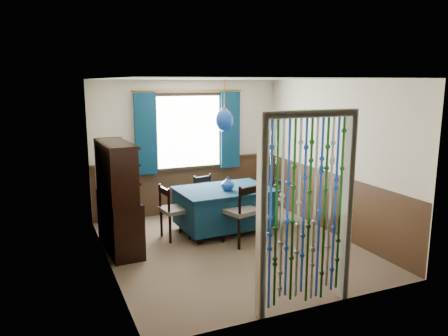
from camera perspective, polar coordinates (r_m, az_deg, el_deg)
name	(u,v)px	position (r m, az deg, el deg)	size (l,w,h in m)	color
floor	(232,247)	(6.73, 0.99, -10.24)	(4.00, 4.00, 0.00)	brown
ceiling	(232,79)	(6.26, 1.07, 11.58)	(4.00, 4.00, 0.00)	silver
wall_back	(188,147)	(8.21, -4.73, 2.71)	(3.60, 3.60, 0.00)	beige
wall_front	(310,199)	(4.67, 11.19, -4.02)	(3.60, 3.60, 0.00)	beige
wall_left	(106,176)	(5.88, -15.17, -1.05)	(4.00, 4.00, 0.00)	beige
wall_right	(333,158)	(7.29, 14.03, 1.33)	(4.00, 4.00, 0.00)	beige
wainscot_back	(189,186)	(8.34, -4.61, -2.40)	(3.60, 3.60, 0.00)	#3B2616
wainscot_front	(307,266)	(4.93, 10.75, -12.41)	(3.60, 3.60, 0.00)	#3B2616
wainscot_left	(110,231)	(6.08, -14.66, -7.96)	(4.00, 4.00, 0.00)	#3B2616
wainscot_right	(330,202)	(7.45, 13.67, -4.37)	(4.00, 4.00, 0.00)	#3B2616
window	(189,132)	(8.13, -4.65, 4.75)	(1.32, 0.12, 1.42)	black
doorway	(306,216)	(4.78, 10.69, -6.16)	(1.16, 0.12, 2.18)	silver
dining_table	(224,206)	(7.26, 0.03, -5.04)	(1.57, 1.12, 0.73)	#0D2C43
chair_near	(242,212)	(6.70, 2.37, -5.71)	(0.59, 0.57, 0.96)	black
chair_far	(206,197)	(7.82, -2.33, -3.81)	(0.46, 0.45, 0.81)	black
chair_left	(173,210)	(6.98, -6.64, -5.49)	(0.46, 0.48, 0.87)	black
chair_right	(270,200)	(7.64, 6.06, -4.18)	(0.39, 0.41, 0.82)	black
sideboard	(119,212)	(6.64, -13.61, -5.66)	(0.49, 1.25, 1.61)	black
pendant_lamp	(224,120)	(7.00, 0.04, 6.27)	(0.29, 0.29, 0.82)	olive
vase_table	(227,184)	(7.04, 0.46, -2.11)	(0.20, 0.20, 0.21)	navy
bowl_shelf	(123,177)	(6.34, -13.02, -1.18)	(0.23, 0.23, 0.06)	beige
vase_sideboard	(119,186)	(6.78, -13.57, -2.32)	(0.20, 0.20, 0.21)	beige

